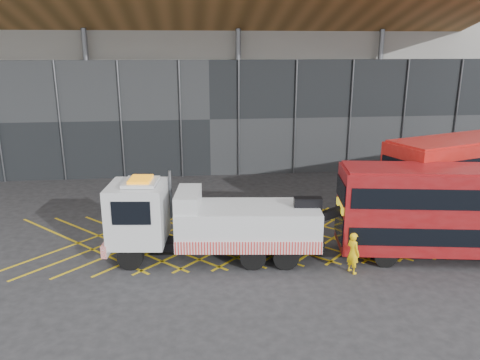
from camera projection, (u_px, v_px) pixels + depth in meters
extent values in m
plane|color=#272729|center=(181.00, 239.00, 22.37)|extent=(120.00, 120.00, 0.00)
cube|color=gold|center=(78.00, 243.00, 21.86)|extent=(7.16, 7.16, 0.01)
cube|color=gold|center=(78.00, 243.00, 21.86)|extent=(7.16, 7.16, 0.01)
cube|color=gold|center=(113.00, 241.00, 22.03)|extent=(7.16, 7.16, 0.01)
cube|color=gold|center=(113.00, 241.00, 22.03)|extent=(7.16, 7.16, 0.01)
cube|color=gold|center=(147.00, 240.00, 22.20)|extent=(7.16, 7.16, 0.01)
cube|color=gold|center=(147.00, 240.00, 22.20)|extent=(7.16, 7.16, 0.01)
cube|color=gold|center=(181.00, 238.00, 22.37)|extent=(7.16, 7.16, 0.01)
cube|color=gold|center=(181.00, 238.00, 22.37)|extent=(7.16, 7.16, 0.01)
cube|color=gold|center=(215.00, 237.00, 22.54)|extent=(7.16, 7.16, 0.01)
cube|color=gold|center=(215.00, 237.00, 22.54)|extent=(7.16, 7.16, 0.01)
cube|color=gold|center=(248.00, 236.00, 22.71)|extent=(7.16, 7.16, 0.01)
cube|color=gold|center=(248.00, 236.00, 22.71)|extent=(7.16, 7.16, 0.01)
cube|color=gold|center=(280.00, 234.00, 22.89)|extent=(7.16, 7.16, 0.01)
cube|color=gold|center=(280.00, 234.00, 22.89)|extent=(7.16, 7.16, 0.01)
cube|color=gold|center=(312.00, 233.00, 23.06)|extent=(7.16, 7.16, 0.01)
cube|color=gold|center=(312.00, 233.00, 23.06)|extent=(7.16, 7.16, 0.01)
cube|color=gold|center=(343.00, 231.00, 23.23)|extent=(7.16, 7.16, 0.01)
cube|color=gold|center=(343.00, 231.00, 23.23)|extent=(7.16, 7.16, 0.01)
cube|color=gold|center=(374.00, 230.00, 23.40)|extent=(7.16, 7.16, 0.01)
cube|color=gold|center=(374.00, 230.00, 23.40)|extent=(7.16, 7.16, 0.01)
cube|color=gold|center=(405.00, 229.00, 23.57)|extent=(7.16, 7.16, 0.01)
cube|color=gold|center=(405.00, 229.00, 23.57)|extent=(7.16, 7.16, 0.01)
cube|color=gold|center=(435.00, 227.00, 23.75)|extent=(7.16, 7.16, 0.01)
cube|color=gold|center=(435.00, 227.00, 23.75)|extent=(7.16, 7.16, 0.01)
cube|color=gold|center=(464.00, 226.00, 23.92)|extent=(7.16, 7.16, 0.01)
cube|color=gold|center=(464.00, 226.00, 23.92)|extent=(7.16, 7.16, 0.01)
cube|color=gray|center=(204.00, 45.00, 38.26)|extent=(55.00, 14.00, 18.00)
cube|color=black|center=(210.00, 119.00, 32.67)|extent=(55.00, 0.80, 8.00)
cylinder|color=#595B60|center=(90.00, 106.00, 31.34)|extent=(0.36, 0.36, 10.00)
cylinder|color=#595B60|center=(238.00, 104.00, 32.41)|extent=(0.36, 0.36, 10.00)
cylinder|color=#595B60|center=(377.00, 102.00, 33.49)|extent=(0.36, 0.36, 10.00)
cube|color=black|center=(216.00, 244.00, 20.14)|extent=(9.25, 1.97, 0.34)
cube|color=silver|center=(138.00, 213.00, 19.74)|extent=(2.58, 2.66, 2.52)
cube|color=black|center=(109.00, 203.00, 19.62)|extent=(0.28, 2.12, 1.07)
cube|color=red|center=(112.00, 241.00, 20.09)|extent=(0.52, 2.53, 0.53)
cube|color=orange|center=(141.00, 179.00, 19.34)|extent=(0.99, 1.25, 0.12)
cube|color=silver|center=(248.00, 224.00, 19.89)|extent=(6.24, 3.06, 1.55)
cube|color=red|center=(248.00, 248.00, 18.85)|extent=(5.98, 0.71, 0.53)
cube|color=silver|center=(188.00, 199.00, 19.57)|extent=(1.22, 2.42, 0.68)
cube|color=black|center=(308.00, 203.00, 19.64)|extent=(1.21, 0.61, 0.48)
cube|color=black|center=(330.00, 214.00, 19.77)|extent=(2.14, 0.57, 1.05)
cylinder|color=black|center=(130.00, 257.00, 19.19)|extent=(1.10, 0.45, 1.07)
cylinder|color=black|center=(140.00, 238.00, 21.15)|extent=(1.10, 0.45, 1.07)
cylinder|color=black|center=(286.00, 257.00, 19.21)|extent=(1.10, 0.45, 1.07)
cylinder|color=black|center=(282.00, 237.00, 21.16)|extent=(1.10, 0.45, 1.07)
cylinder|color=#595B60|center=(171.00, 194.00, 20.53)|extent=(0.14, 0.14, 2.13)
cube|color=maroon|center=(459.00, 210.00, 19.74)|extent=(10.15, 3.87, 3.50)
cube|color=black|center=(456.00, 228.00, 19.96)|extent=(9.77, 3.86, 0.77)
cube|color=black|center=(461.00, 192.00, 19.52)|extent=(9.77, 3.86, 0.86)
cube|color=black|center=(339.00, 225.00, 20.19)|extent=(0.39, 2.01, 1.17)
cube|color=black|center=(341.00, 190.00, 19.76)|extent=(0.39, 2.01, 0.86)
cube|color=yellow|center=(340.00, 206.00, 19.96)|extent=(0.32, 1.60, 0.32)
cube|color=maroon|center=(464.00, 169.00, 19.25)|extent=(9.93, 3.66, 0.11)
cylinder|color=black|center=(385.00, 256.00, 19.41)|extent=(0.97, 0.42, 0.94)
cylinder|color=black|center=(375.00, 237.00, 21.33)|extent=(0.97, 0.42, 0.94)
cube|color=black|center=(479.00, 192.00, 24.16)|extent=(11.12, 6.14, 0.87)
cube|color=black|center=(396.00, 207.00, 21.77)|extent=(0.82, 2.19, 1.34)
cube|color=black|center=(400.00, 170.00, 21.27)|extent=(0.82, 2.19, 0.98)
cube|color=yellow|center=(398.00, 187.00, 21.49)|extent=(0.67, 1.75, 0.36)
cylinder|color=black|center=(445.00, 231.00, 21.94)|extent=(1.11, 0.65, 1.07)
cylinder|color=black|center=(408.00, 215.00, 23.95)|extent=(1.11, 0.65, 1.07)
imported|color=yellow|center=(353.00, 253.00, 18.81)|extent=(0.63, 0.74, 1.72)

